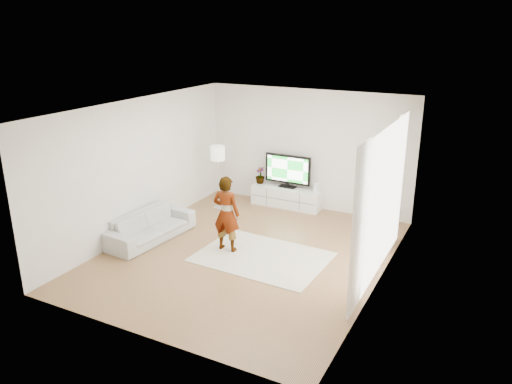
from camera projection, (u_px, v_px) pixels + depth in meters
The scene contains 17 objects.
floor at pixel (247, 254), 9.55m from camera, with size 6.00×6.00×0.00m, color #A57A4A.
ceiling at pixel (246, 108), 8.65m from camera, with size 6.00×6.00×0.00m, color white.
wall_left at pixel (139, 167), 10.18m from camera, with size 0.02×6.00×2.80m, color silver.
wall_right at pixel (383, 206), 8.01m from camera, with size 0.02×6.00×2.80m, color silver.
wall_back at pixel (307, 150), 11.62m from camera, with size 5.00×0.02×2.80m, color silver.
wall_front at pixel (139, 246), 6.57m from camera, with size 5.00×0.02×2.80m, color silver.
window at pixel (387, 198), 8.26m from camera, with size 0.01×2.60×2.50m, color white.
curtain_near at pixel (359, 230), 7.23m from camera, with size 0.04×0.70×2.60m, color white.
curtain_far at pixel (398, 182), 9.42m from camera, with size 0.04×0.70×2.60m, color white.
media_console at pixel (287, 197), 11.97m from camera, with size 1.70×0.48×0.48m.
television at pixel (288, 170), 11.78m from camera, with size 1.14×0.22×0.79m.
game_console at pixel (316, 187), 11.53m from camera, with size 0.09×0.17×0.22m.
potted_plant at pixel (260, 175), 12.14m from camera, with size 0.23×0.23×0.40m, color #3F7238.
rug at pixel (262, 257), 9.41m from camera, with size 2.39×1.72×0.01m, color beige.
player at pixel (226, 214), 9.48m from camera, with size 0.54×0.36×1.49m, color #334772.
sofa at pixel (150, 226), 10.12m from camera, with size 1.96×0.77×0.57m, color #ADADA8.
floor_lamp at pixel (218, 156), 11.53m from camera, with size 0.34×0.34×1.51m.
Camera 1 is at (4.12, -7.62, 4.19)m, focal length 35.00 mm.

